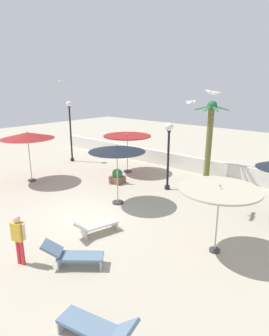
# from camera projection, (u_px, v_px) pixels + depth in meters

# --- Properties ---
(ground_plane) EXTENTS (56.00, 56.00, 0.00)m
(ground_plane) POSITION_uv_depth(u_px,v_px,m) (91.00, 212.00, 12.97)
(ground_plane) COLOR #B2A893
(boundary_wall) EXTENTS (25.20, 0.30, 0.98)m
(boundary_wall) POSITION_uv_depth(u_px,v_px,m) (190.00, 164.00, 18.96)
(boundary_wall) COLOR silver
(boundary_wall) RESTS_ON ground_plane
(patio_umbrella_0) EXTENTS (2.62, 2.62, 2.85)m
(patio_umbrella_0) POSITION_uv_depth(u_px,v_px,m) (117.00, 150.00, 13.21)
(patio_umbrella_0) COLOR #333338
(patio_umbrella_0) RESTS_ON ground_plane
(patio_umbrella_1) EXTENTS (2.99, 2.99, 2.50)m
(patio_umbrella_1) POSITION_uv_depth(u_px,v_px,m) (127.00, 138.00, 18.28)
(patio_umbrella_1) COLOR #333338
(patio_umbrella_1) RESTS_ON ground_plane
(patio_umbrella_2) EXTENTS (2.63, 2.63, 2.42)m
(patio_umbrella_2) POSITION_uv_depth(u_px,v_px,m) (220.00, 191.00, 9.33)
(patio_umbrella_2) COLOR #333338
(patio_umbrella_2) RESTS_ON ground_plane
(patio_umbrella_4) EXTENTS (2.98, 2.98, 2.93)m
(patio_umbrella_4) POSITION_uv_depth(u_px,v_px,m) (27.00, 136.00, 16.40)
(patio_umbrella_4) COLOR #333338
(patio_umbrella_4) RESTS_ON ground_plane
(palm_tree_0) EXTENTS (2.12, 2.12, 4.62)m
(palm_tree_0) POSITION_uv_depth(u_px,v_px,m) (210.00, 131.00, 16.62)
(palm_tree_0) COLOR brown
(palm_tree_0) RESTS_ON ground_plane
(lamp_post_0) EXTENTS (0.40, 0.40, 4.34)m
(lamp_post_0) POSITION_uv_depth(u_px,v_px,m) (70.00, 123.00, 20.78)
(lamp_post_0) COLOR black
(lamp_post_0) RESTS_ON ground_plane
(lamp_post_1) EXTENTS (0.43, 0.43, 3.60)m
(lamp_post_1) POSITION_uv_depth(u_px,v_px,m) (169.00, 145.00, 15.12)
(lamp_post_1) COLOR black
(lamp_post_1) RESTS_ON ground_plane
(lounge_chair_0) EXTENTS (1.96, 0.95, 0.84)m
(lounge_chair_0) POSITION_uv_depth(u_px,v_px,m) (97.00, 327.00, 6.35)
(lounge_chair_0) COLOR #B7B7BC
(lounge_chair_0) RESTS_ON ground_plane
(lounge_chair_1) EXTENTS (1.00, 1.96, 0.84)m
(lounge_chair_1) POSITION_uv_depth(u_px,v_px,m) (93.00, 225.00, 10.95)
(lounge_chair_1) COLOR #B7B7BC
(lounge_chair_1) RESTS_ON ground_plane
(lounge_chair_2) EXTENTS (1.79, 1.62, 0.83)m
(lounge_chair_2) POSITION_uv_depth(u_px,v_px,m) (73.00, 255.00, 9.02)
(lounge_chair_2) COLOR #B7B7BC
(lounge_chair_2) RESTS_ON ground_plane
(guest_0) EXTENTS (0.53, 0.35, 1.67)m
(guest_0) POSITION_uv_depth(u_px,v_px,m) (18.00, 235.00, 8.97)
(guest_0) COLOR #D8333F
(guest_0) RESTS_ON ground_plane
(seagull_0) EXTENTS (1.01, 0.88, 0.15)m
(seagull_0) POSITION_uv_depth(u_px,v_px,m) (214.00, 93.00, 9.32)
(seagull_0) COLOR white
(seagull_1) EXTENTS (0.40, 0.97, 0.14)m
(seagull_1) POSITION_uv_depth(u_px,v_px,m) (191.00, 102.00, 11.81)
(seagull_1) COLOR white
(seagull_2) EXTENTS (1.14, 0.98, 0.19)m
(seagull_2) POSITION_uv_depth(u_px,v_px,m) (60.00, 81.00, 15.68)
(seagull_2) COLOR white
(planter) EXTENTS (0.70, 0.70, 0.85)m
(planter) POSITION_uv_depth(u_px,v_px,m) (117.00, 177.00, 16.68)
(planter) COLOR brown
(planter) RESTS_ON ground_plane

